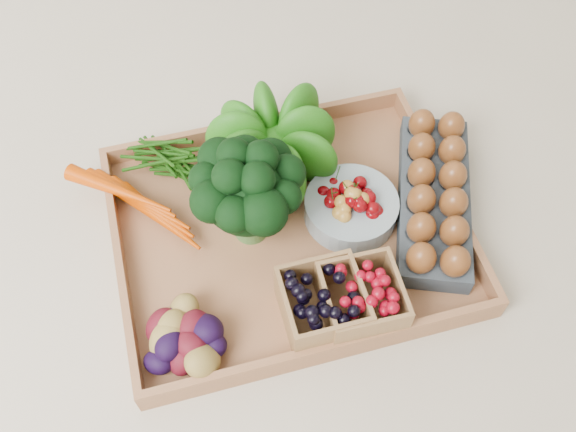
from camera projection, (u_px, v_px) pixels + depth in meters
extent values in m
plane|color=beige|center=(288.00, 236.00, 1.06)|extent=(4.00, 4.00, 0.00)
cube|color=#A46C45|center=(288.00, 234.00, 1.05)|extent=(0.55, 0.45, 0.01)
sphere|color=#1E5C0E|center=(272.00, 140.00, 1.05)|extent=(0.16, 0.16, 0.16)
cylinder|color=#8C9EA5|center=(351.00, 208.00, 1.05)|extent=(0.15, 0.15, 0.04)
cube|color=#3B434B|center=(433.00, 199.00, 1.06)|extent=(0.22, 0.34, 0.04)
cube|color=black|center=(323.00, 304.00, 0.93)|extent=(0.12, 0.12, 0.08)
cube|color=maroon|center=(361.00, 300.00, 0.93)|extent=(0.12, 0.12, 0.08)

